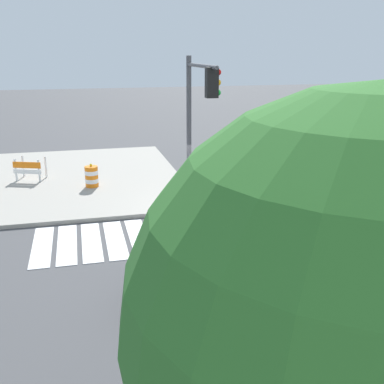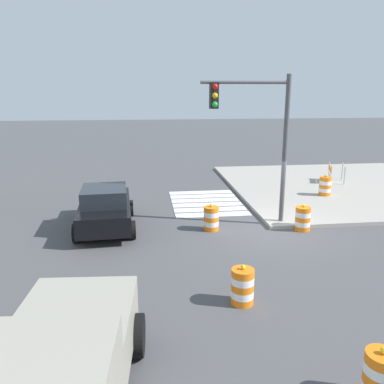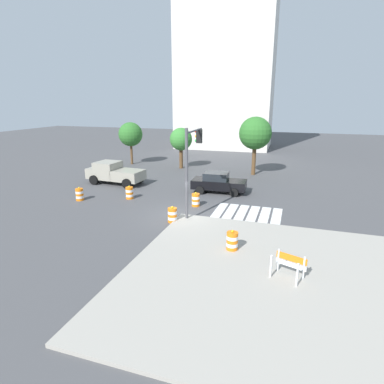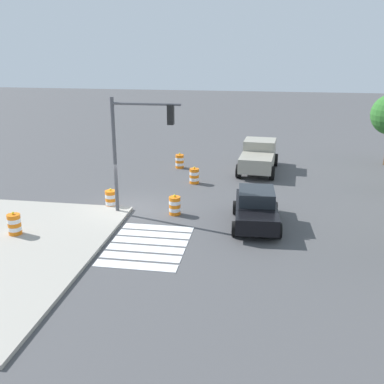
{
  "view_description": "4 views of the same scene",
  "coord_description": "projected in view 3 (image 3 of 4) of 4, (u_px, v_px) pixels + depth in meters",
  "views": [
    {
      "loc": [
        4.54,
        15.76,
        5.85
      ],
      "look_at": [
        0.89,
        1.04,
        1.17
      ],
      "focal_mm": 43.36,
      "sensor_mm": 36.0,
      "label": 1
    },
    {
      "loc": [
        -13.42,
        4.6,
        5.05
      ],
      "look_at": [
        0.14,
        2.95,
        1.53
      ],
      "focal_mm": 36.75,
      "sensor_mm": 36.0,
      "label": 2
    },
    {
      "loc": [
        6.63,
        -18.16,
        7.17
      ],
      "look_at": [
        -0.36,
        3.39,
        0.64
      ],
      "focal_mm": 29.84,
      "sensor_mm": 36.0,
      "label": 3
    },
    {
      "loc": [
        20.81,
        6.36,
        7.99
      ],
      "look_at": [
        1.39,
        3.23,
        1.56
      ],
      "focal_mm": 42.82,
      "sensor_mm": 36.0,
      "label": 4
    }
  ],
  "objects": [
    {
      "name": "construction_barricade",
      "position": [
        290.0,
        264.0,
        13.09
      ],
      "size": [
        1.43,
        1.17,
        1.0
      ],
      "color": "silver",
      "rests_on": "sidewalk_corner"
    },
    {
      "name": "sidewalk_corner",
      "position": [
        268.0,
        277.0,
        13.27
      ],
      "size": [
        12.0,
        12.0,
        0.15
      ],
      "primitive_type": "cube",
      "color": "#9E998E",
      "rests_on": "ground"
    },
    {
      "name": "street_tree_streetside_near",
      "position": [
        255.0,
        134.0,
        30.85
      ],
      "size": [
        3.15,
        3.15,
        5.69
      ],
      "color": "brown",
      "rests_on": "ground"
    },
    {
      "name": "traffic_light_pole",
      "position": [
        192.0,
        155.0,
        19.8
      ],
      "size": [
        0.47,
        3.29,
        5.5
      ],
      "color": "#4C4C51",
      "rests_on": "sidewalk_corner"
    },
    {
      "name": "pickup_truck",
      "position": [
        113.0,
        173.0,
        28.34
      ],
      "size": [
        5.28,
        2.64,
        1.92
      ],
      "color": "gray",
      "rests_on": "ground"
    },
    {
      "name": "sports_car",
      "position": [
        218.0,
        182.0,
        25.64
      ],
      "size": [
        4.4,
        2.32,
        1.63
      ],
      "color": "black",
      "rests_on": "ground"
    },
    {
      "name": "office_building_far",
      "position": [
        227.0,
        61.0,
        47.92
      ],
      "size": [
        14.27,
        10.38,
        25.66
      ],
      "primitive_type": "cube",
      "rotation": [
        0.0,
        0.0,
        0.03
      ],
      "color": "beige",
      "rests_on": "ground"
    },
    {
      "name": "traffic_barrel_median_near",
      "position": [
        172.0,
        215.0,
        19.4
      ],
      "size": [
        0.56,
        0.56,
        1.02
      ],
      "color": "orange",
      "rests_on": "ground"
    },
    {
      "name": "ground_plane",
      "position": [
        181.0,
        216.0,
        20.56
      ],
      "size": [
        120.0,
        120.0,
        0.0
      ],
      "primitive_type": "plane",
      "color": "#474749"
    },
    {
      "name": "street_tree_streetside_far",
      "position": [
        181.0,
        140.0,
        34.13
      ],
      "size": [
        2.4,
        2.4,
        4.37
      ],
      "color": "brown",
      "rests_on": "ground"
    },
    {
      "name": "traffic_barrel_median_far",
      "position": [
        130.0,
        193.0,
        24.04
      ],
      "size": [
        0.56,
        0.56,
        1.02
      ],
      "color": "orange",
      "rests_on": "ground"
    },
    {
      "name": "traffic_barrel_crosswalk_end",
      "position": [
        80.0,
        194.0,
        23.65
      ],
      "size": [
        0.56,
        0.56,
        1.02
      ],
      "color": "orange",
      "rests_on": "ground"
    },
    {
      "name": "crosswalk_stripes",
      "position": [
        247.0,
        213.0,
        21.01
      ],
      "size": [
        4.35,
        3.2,
        0.02
      ],
      "color": "silver",
      "rests_on": "ground"
    },
    {
      "name": "traffic_barrel_near_corner",
      "position": [
        196.0,
        200.0,
        22.36
      ],
      "size": [
        0.56,
        0.56,
        1.02
      ],
      "color": "orange",
      "rests_on": "ground"
    },
    {
      "name": "traffic_barrel_on_sidewalk",
      "position": [
        232.0,
        241.0,
        15.49
      ],
      "size": [
        0.56,
        0.56,
        1.02
      ],
      "color": "orange",
      "rests_on": "sidewalk_corner"
    },
    {
      "name": "street_tree_streetside_mid",
      "position": [
        131.0,
        134.0,
        36.34
      ],
      "size": [
        2.71,
        2.71,
        4.8
      ],
      "color": "brown",
      "rests_on": "ground"
    }
  ]
}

